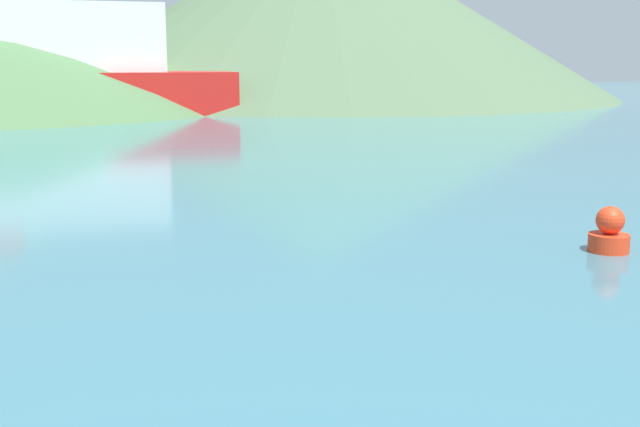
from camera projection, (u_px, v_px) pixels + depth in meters
buoy_marker at (609, 233)px, 15.30m from camera, size 0.77×0.77×0.89m
hill_central at (319, 9)px, 76.46m from camera, size 55.79×55.79×16.85m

